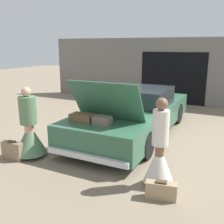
# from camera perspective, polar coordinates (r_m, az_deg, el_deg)

# --- Properties ---
(ground_plane) EXTENTS (40.00, 40.00, 0.00)m
(ground_plane) POSITION_cam_1_polar(r_m,az_deg,el_deg) (7.70, 4.67, -4.51)
(ground_plane) COLOR #7F705B
(garage_wall_back) EXTENTS (12.00, 0.14, 2.80)m
(garage_wall_back) POSITION_cam_1_polar(r_m,az_deg,el_deg) (11.69, 13.19, 8.63)
(garage_wall_back) COLOR slate
(garage_wall_back) RESTS_ON ground_plane
(car) EXTENTS (2.03, 5.22, 1.73)m
(car) POSITION_cam_1_polar(r_m,az_deg,el_deg) (7.55, 4.81, -0.25)
(car) COLOR #336047
(car) RESTS_ON ground_plane
(person_left) EXTENTS (0.72, 0.72, 1.60)m
(person_left) POSITION_cam_1_polar(r_m,az_deg,el_deg) (6.21, -17.51, -4.33)
(person_left) COLOR tan
(person_left) RESTS_ON ground_plane
(person_right) EXTENTS (0.55, 0.55, 1.63)m
(person_right) POSITION_cam_1_polar(r_m,az_deg,el_deg) (4.77, 10.28, -9.30)
(person_right) COLOR brown
(person_right) RESTS_ON ground_plane
(suitcase_beside_left_person) EXTENTS (0.50, 0.19, 0.44)m
(suitcase_beside_left_person) POSITION_cam_1_polar(r_m,az_deg,el_deg) (6.28, -20.85, -7.88)
(suitcase_beside_left_person) COLOR #8C7259
(suitcase_beside_left_person) RESTS_ON ground_plane
(suitcase_beside_right_person) EXTENTS (0.53, 0.26, 0.33)m
(suitcase_beside_right_person) POSITION_cam_1_polar(r_m,az_deg,el_deg) (4.59, 10.62, -16.46)
(suitcase_beside_right_person) COLOR #9E8460
(suitcase_beside_right_person) RESTS_ON ground_plane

